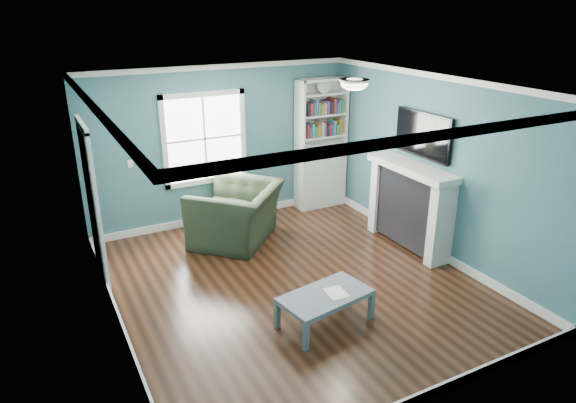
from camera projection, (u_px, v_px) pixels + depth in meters
name	position (u px, v px, depth m)	size (l,w,h in m)	color
floor	(294.00, 283.00, 6.84)	(5.00, 5.00, 0.00)	black
room_walls	(294.00, 170.00, 6.27)	(5.00, 5.00, 5.00)	#386B70
trim	(294.00, 196.00, 6.39)	(4.50, 5.00, 2.60)	white
window	(205.00, 139.00, 8.24)	(1.40, 0.06, 1.50)	white
bookshelf	(320.00, 156.00, 9.17)	(0.90, 0.35, 2.31)	silver
fireplace	(410.00, 207.00, 7.67)	(0.44, 1.58, 1.30)	black
tv	(423.00, 135.00, 7.33)	(0.06, 1.10, 0.65)	black
door	(92.00, 202.00, 6.65)	(0.12, 0.98, 2.17)	silver
ceiling_fixture	(354.00, 83.00, 6.39)	(0.38, 0.38, 0.15)	white
light_switch	(130.00, 164.00, 7.81)	(0.08, 0.01, 0.12)	white
recliner	(236.00, 205.00, 7.88)	(1.35, 0.88, 1.18)	black
coffee_table	(325.00, 298.00, 5.87)	(1.13, 0.74, 0.38)	#556066
paper_sheet	(336.00, 293.00, 5.88)	(0.22, 0.28, 0.00)	white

